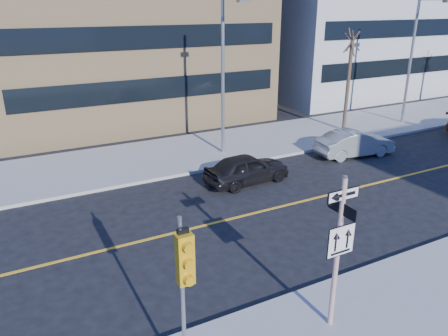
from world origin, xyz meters
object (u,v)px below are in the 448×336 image
sign_pole (338,245)px  street_tree_west (352,44)px  traffic_signal (185,273)px  streetlight_a (225,68)px  parked_car_a (247,169)px  parked_car_b (355,143)px  streetlight_b (415,54)px

sign_pole → street_tree_west: (13.00, 13.81, 3.09)m
traffic_signal → streetlight_a: 15.72m
sign_pole → streetlight_a: 14.05m
parked_car_a → streetlight_a: streetlight_a is taller
parked_car_b → streetlight_a: bearing=70.2°
parked_car_b → streetlight_b: size_ratio=0.54×
sign_pole → parked_car_b: 14.40m
parked_car_a → parked_car_b: parked_car_b is taller
traffic_signal → streetlight_b: streetlight_b is taller
sign_pole → traffic_signal: (-4.00, -0.15, 0.59)m
parked_car_b → streetlight_b: streetlight_b is taller
parked_car_a → streetlight_b: 15.93m
parked_car_b → streetlight_b: 9.35m
street_tree_west → streetlight_a: bearing=-176.5°
sign_pole → traffic_signal: bearing=-177.9°
traffic_signal → streetlight_a: streetlight_a is taller
sign_pole → streetlight_b: streetlight_b is taller
traffic_signal → street_tree_west: 22.14m
sign_pole → traffic_signal: 4.05m
parked_car_b → streetlight_a: (-6.25, 3.30, 4.05)m
sign_pole → parked_car_b: size_ratio=0.94×
parked_car_a → street_tree_west: bearing=-69.3°
traffic_signal → streetlight_b: size_ratio=0.50×
parked_car_a → streetlight_b: size_ratio=0.51×
sign_pole → traffic_signal: sign_pole is taller
parked_car_b → sign_pole: bearing=142.3°
sign_pole → parked_car_a: (3.09, 9.39, -1.74)m
parked_car_b → street_tree_west: 6.75m
streetlight_b → parked_car_b: bearing=-157.0°
sign_pole → parked_car_a: 10.04m
parked_car_a → street_tree_west: size_ratio=0.64×
sign_pole → street_tree_west: bearing=46.7°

